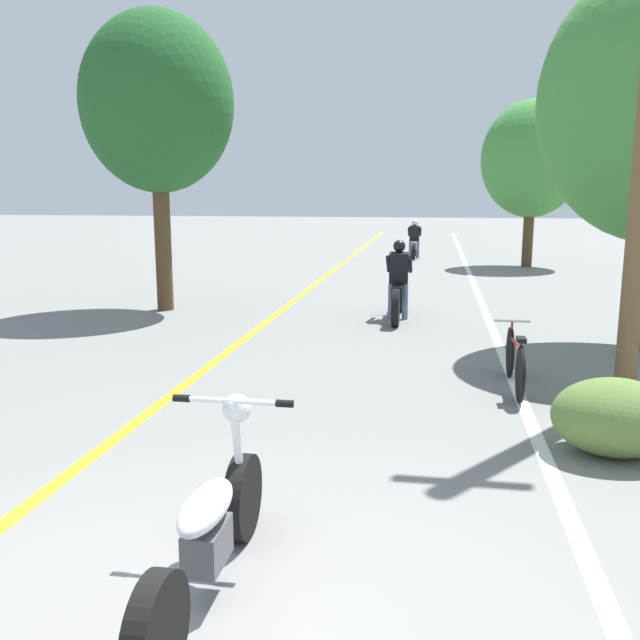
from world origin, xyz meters
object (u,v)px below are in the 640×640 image
roadside_tree_right_far (532,159)px  roadside_tree_left (157,104)px  motorcycle_rider_lead (398,290)px  motorcycle_rider_far (414,244)px  bicycle_parked (515,360)px  motorcycle_foreground (210,530)px

roadside_tree_right_far → roadside_tree_left: size_ratio=0.90×
motorcycle_rider_lead → motorcycle_rider_far: size_ratio=1.07×
roadside_tree_right_far → motorcycle_rider_lead: bearing=-110.2°
roadside_tree_right_far → bicycle_parked: (-1.89, -13.90, -2.95)m
bicycle_parked → motorcycle_rider_lead: bearing=110.5°
motorcycle_rider_lead → roadside_tree_left: bearing=177.5°
roadside_tree_left → motorcycle_rider_far: bearing=68.5°
motorcycle_rider_far → motorcycle_foreground: bearing=-91.5°
roadside_tree_right_far → motorcycle_rider_lead: 10.54m
roadside_tree_right_far → roadside_tree_left: 12.42m
roadside_tree_right_far → motorcycle_rider_lead: (-3.51, -9.55, -2.75)m
roadside_tree_right_far → motorcycle_foreground: size_ratio=2.49×
roadside_tree_right_far → motorcycle_rider_far: bearing=148.1°
motorcycle_rider_lead → bicycle_parked: bearing=-69.5°
roadside_tree_left → bicycle_parked: roadside_tree_left is taller
motorcycle_rider_lead → motorcycle_foreground: bearing=-93.8°
roadside_tree_left → motorcycle_rider_far: size_ratio=2.74×
roadside_tree_right_far → motorcycle_rider_far: roadside_tree_right_far is taller
motorcycle_foreground → roadside_tree_right_far: bearing=77.5°
motorcycle_foreground → motorcycle_rider_lead: bearing=86.2°
roadside_tree_left → bicycle_parked: size_ratio=3.31×
roadside_tree_right_far → bicycle_parked: 14.34m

